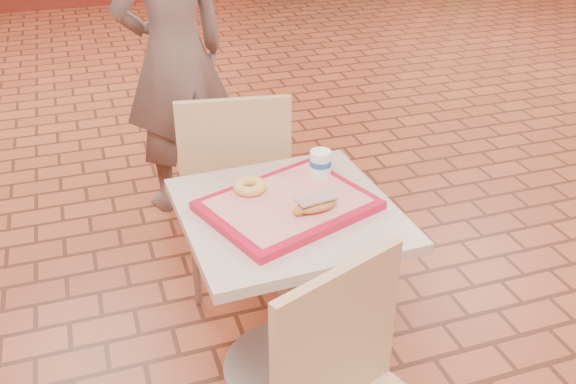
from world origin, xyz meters
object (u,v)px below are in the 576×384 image
object	(u,v)px
ring_donut	(250,186)
paper_cup	(320,163)
serving_tray	(288,205)
long_john_donut	(315,204)
main_table	(288,267)
chair_main_back	(234,183)
customer	(174,55)

from	to	relation	value
ring_donut	paper_cup	world-z (taller)	paper_cup
ring_donut	serving_tray	bearing A→B (deg)	-46.08
long_john_donut	paper_cup	xyz separation A→B (m)	(0.09, 0.20, 0.02)
long_john_donut	serving_tray	bearing A→B (deg)	127.03
main_table	chair_main_back	xyz separation A→B (m)	(-0.04, 0.53, 0.04)
main_table	chair_main_back	size ratio (longest dim) A/B	0.77
customer	paper_cup	size ratio (longest dim) A/B	17.50
paper_cup	serving_tray	bearing A→B (deg)	-141.70
chair_main_back	paper_cup	size ratio (longest dim) A/B	10.01
ring_donut	long_john_donut	size ratio (longest dim) A/B	0.70
ring_donut	paper_cup	distance (m)	0.25
chair_main_back	paper_cup	distance (m)	0.52
main_table	chair_main_back	bearing A→B (deg)	94.03
main_table	serving_tray	distance (m)	0.23
chair_main_back	serving_tray	bearing A→B (deg)	103.24
customer	chair_main_back	bearing A→B (deg)	77.26
chair_main_back	long_john_donut	world-z (taller)	chair_main_back
long_john_donut	customer	bearing A→B (deg)	96.92
customer	long_john_donut	bearing A→B (deg)	78.85
customer	serving_tray	xyz separation A→B (m)	(0.11, -1.31, -0.08)
customer	main_table	bearing A→B (deg)	76.72
main_table	customer	bearing A→B (deg)	94.80
long_john_donut	main_table	bearing A→B (deg)	127.03
chair_main_back	customer	size ratio (longest dim) A/B	0.57
serving_tray	paper_cup	bearing A→B (deg)	38.30
main_table	serving_tray	world-z (taller)	serving_tray
customer	ring_donut	xyz separation A→B (m)	(0.02, -1.21, -0.05)
ring_donut	paper_cup	xyz separation A→B (m)	(0.24, 0.02, 0.03)
ring_donut	main_table	bearing A→B (deg)	-46.08
customer	long_john_donut	size ratio (longest dim) A/B	10.42
customer	ring_donut	bearing A→B (deg)	72.72
long_john_donut	paper_cup	size ratio (longest dim) A/B	1.68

